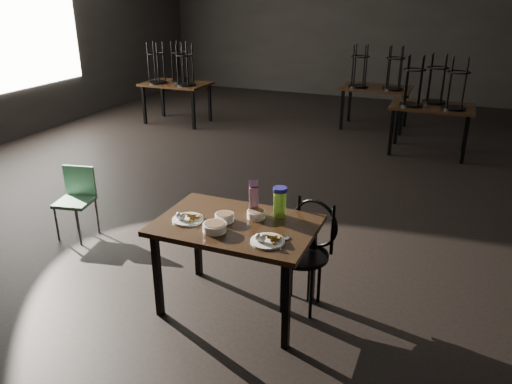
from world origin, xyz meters
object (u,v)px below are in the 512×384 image
at_px(water_bottle, 280,202).
at_px(school_chair, 77,195).
at_px(juice_carton, 254,198).
at_px(main_table, 236,232).
at_px(bentwood_chair, 307,246).

relative_size(water_bottle, school_chair, 0.33).
height_order(water_bottle, school_chair, water_bottle).
bearing_deg(juice_carton, school_chair, 170.36).
distance_m(main_table, water_bottle, 0.41).
xyz_separation_m(main_table, school_chair, (-2.03, 0.56, -0.24)).
relative_size(main_table, water_bottle, 5.00).
height_order(main_table, juice_carton, juice_carton).
height_order(water_bottle, bentwood_chair, water_bottle).
height_order(main_table, water_bottle, water_bottle).
relative_size(juice_carton, school_chair, 0.39).
distance_m(main_table, school_chair, 2.12).
xyz_separation_m(juice_carton, water_bottle, (0.20, 0.03, -0.01)).
height_order(juice_carton, school_chair, juice_carton).
relative_size(juice_carton, bentwood_chair, 0.32).
xyz_separation_m(main_table, juice_carton, (0.06, 0.20, 0.21)).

